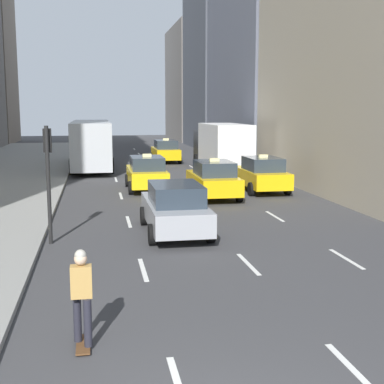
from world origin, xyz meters
name	(u,v)px	position (x,y,z in m)	size (l,w,h in m)	color
lane_markings	(170,186)	(2.60, 23.00, 0.01)	(5.72, 56.00, 0.01)	white
taxi_lead	(213,179)	(4.00, 18.64, 0.88)	(2.02, 4.40, 1.87)	yellow
taxi_second	(166,151)	(4.00, 35.68, 0.88)	(2.02, 4.40, 1.87)	yellow
taxi_third	(262,174)	(6.80, 20.15, 0.88)	(2.02, 4.40, 1.87)	yellow
taxi_fourth	(147,173)	(1.20, 21.61, 0.88)	(2.02, 4.40, 1.87)	yellow
sedan_black_near	(175,208)	(1.20, 11.84, 0.87)	(2.02, 4.69, 1.70)	#9EA0A5
city_bus	(91,143)	(-1.61, 32.43, 1.79)	(2.80, 11.61, 3.25)	#B7BCC1
box_truck	(221,146)	(6.80, 28.86, 1.71)	(2.58, 8.40, 3.15)	#262628
skateboarder	(82,294)	(-1.62, 3.67, 0.96)	(0.36, 0.80, 1.75)	brown
traffic_light_pole	(48,165)	(-2.75, 11.30, 2.41)	(0.24, 0.42, 3.60)	black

